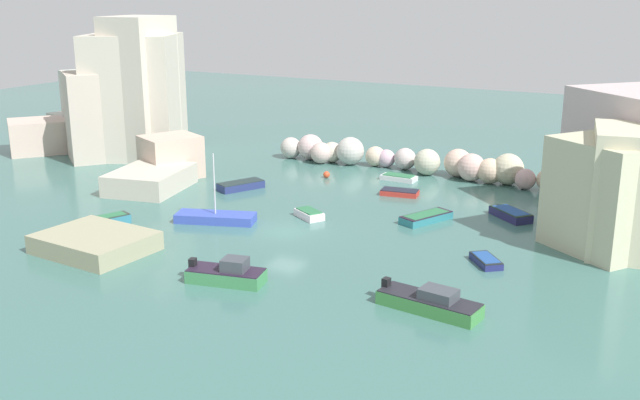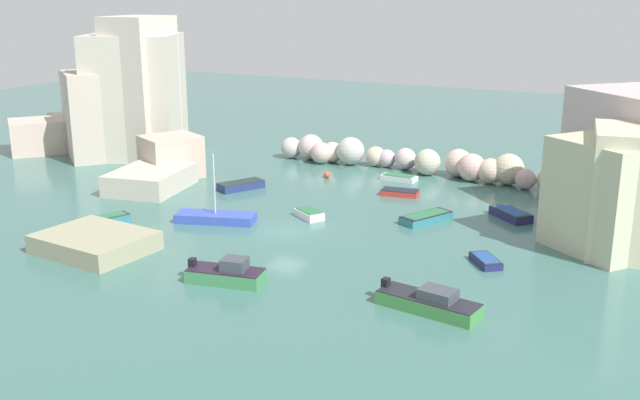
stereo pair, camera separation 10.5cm
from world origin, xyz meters
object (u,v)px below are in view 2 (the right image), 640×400
Objects in this scene: stone_dock at (95,242)px; channel_buoy at (327,175)px; moored_boat_1 at (511,214)px; moored_boat_10 at (227,274)px; moored_boat_0 at (216,217)px; moored_boat_7 at (399,178)px; moored_boat_9 at (429,302)px; moored_boat_6 at (105,221)px; moored_boat_8 at (400,192)px; moored_boat_2 at (426,217)px; moored_boat_5 at (309,214)px; moored_boat_3 at (241,185)px; moored_boat_4 at (486,261)px.

stone_dock reaches higher than channel_buoy.
stone_dock is at bearing 82.20° from moored_boat_1.
moored_boat_0 is at bearing 116.91° from moored_boat_10.
moored_boat_7 is at bearing 78.56° from moored_boat_10.
stone_dock is 1.19× the size of moored_boat_9.
moored_boat_6 is at bearing -163.89° from moored_boat_0.
channel_buoy is 6.34m from moored_boat_7.
moored_boat_8 is at bearing -16.47° from channel_buoy.
moored_boat_2 is 8.44m from moored_boat_5.
moored_boat_1 is 1.14× the size of moored_boat_7.
stone_dock is 2.13× the size of moored_boat_8.
moored_boat_0 is 1.89× the size of moored_boat_8.
moored_boat_9 is (11.74, -24.69, 0.26)m from moored_boat_7.
moored_boat_1 is (21.50, 19.40, -0.27)m from stone_dock.
moored_boat_0 is 1.06× the size of moored_boat_9.
moored_boat_3 is at bearing 152.45° from moored_boat_9.
moored_boat_3 is at bearing -123.75° from channel_buoy.
moored_boat_8 is at bearing 123.69° from moored_boat_9.
moored_boat_3 is at bearing 91.22° from stone_dock.
stone_dock is at bearing 70.27° from moored_boat_7.
moored_boat_9 is at bearing -44.30° from moored_boat_4.
stone_dock is 24.15m from channel_buoy.
moored_boat_1 reaches higher than moored_boat_2.
moored_boat_6 reaches higher than moored_boat_7.
moored_boat_8 is 0.56× the size of moored_boat_9.
moored_boat_6 is 1.16× the size of moored_boat_8.
stone_dock is 17.02m from moored_boat_3.
moored_boat_10 is (-12.16, -9.72, 0.28)m from moored_boat_4.
moored_boat_8 is 22.41m from moored_boat_9.
moored_boat_3 is 13.17m from moored_boat_8.
moored_boat_2 is at bearing -67.75° from moored_boat_3.
channel_buoy is 0.19× the size of moored_boat_7.
moored_boat_6 is (-3.23, 4.23, -0.23)m from stone_dock.
moored_boat_4 is at bearing -16.85° from moored_boat_0.
moored_boat_9 is at bearing -40.27° from moored_boat_0.
moored_boat_8 is at bearing -43.99° from moored_boat_3.
moored_boat_1 is at bearing 146.32° from moored_boat_4.
moored_boat_2 is at bearing 44.11° from stone_dock.
moored_boat_10 reaches higher than moored_boat_8.
moored_boat_6 is at bearing -140.25° from moored_boat_8.
moored_boat_4 is 15.57m from moored_boat_10.
stone_dock is 5.33m from moored_boat_6.
moored_boat_10 is (6.21, -24.16, 0.23)m from channel_buoy.
moored_boat_1 is at bearing -20.95° from moored_boat_8.
moored_boat_3 is 13.10m from moored_boat_6.
moored_boat_2 is 17.27m from moored_boat_10.
moored_boat_4 is (19.44, 0.70, -0.08)m from moored_boat_0.
moored_boat_3 is (-0.36, 17.01, -0.27)m from stone_dock.
moored_boat_5 is at bearing -90.04° from moored_boat_3.
moored_boat_5 reaches higher than channel_buoy.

